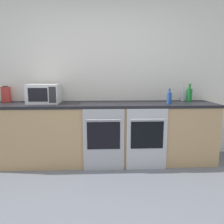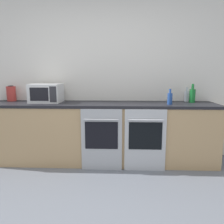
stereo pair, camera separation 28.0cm
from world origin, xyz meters
TOP-DOWN VIEW (x-y plane):
  - wall_back at (0.00, 1.98)m, footprint 10.00×0.06m
  - counter_back at (0.00, 1.64)m, footprint 3.42×0.66m
  - oven_left at (0.04, 1.30)m, footprint 0.56×0.06m
  - oven_right at (0.64, 1.30)m, footprint 0.56×0.06m
  - microwave at (-0.83, 1.69)m, footprint 0.45×0.39m
  - bottle_clear at (1.33, 1.88)m, footprint 0.07×0.07m
  - bottle_blue at (1.00, 1.53)m, footprint 0.07×0.07m
  - bottle_green at (1.38, 1.75)m, footprint 0.09×0.09m
  - kettle at (-1.45, 1.83)m, footprint 0.14×0.14m

SIDE VIEW (x-z plane):
  - oven_left at x=0.04m, z-range 0.01..0.87m
  - oven_right at x=0.64m, z-range 0.01..0.87m
  - counter_back at x=0.00m, z-range 0.00..0.90m
  - bottle_blue at x=1.00m, z-range 0.88..1.10m
  - bottle_clear at x=1.33m, z-range 0.88..1.10m
  - bottle_green at x=1.38m, z-range 0.87..1.15m
  - kettle at x=-1.45m, z-range 0.90..1.15m
  - microwave at x=-0.83m, z-range 0.90..1.18m
  - wall_back at x=0.00m, z-range 0.00..2.60m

